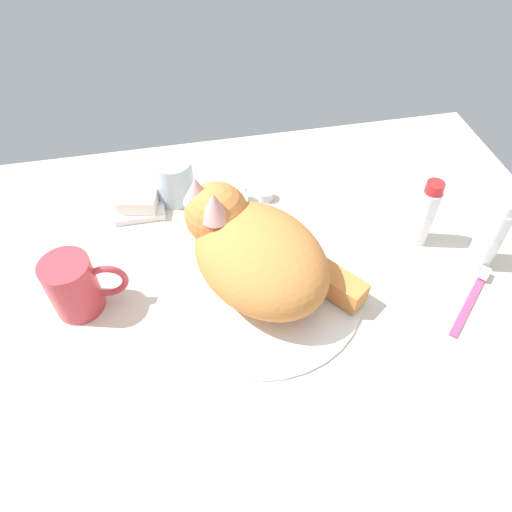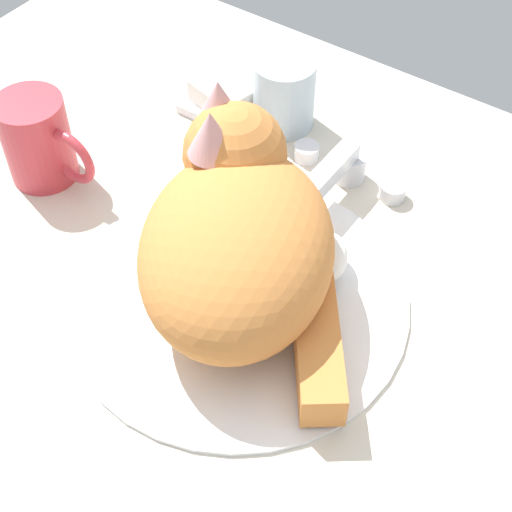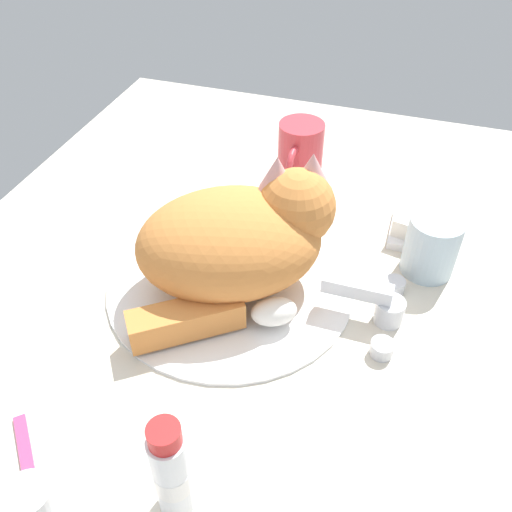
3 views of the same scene
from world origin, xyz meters
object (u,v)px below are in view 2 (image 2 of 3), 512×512
object	(u,v)px
rinse_cup	(284,94)
coffee_mug	(39,141)
soap_bar	(222,95)
cat	(239,233)
faucet	(343,169)

from	to	relation	value
rinse_cup	coffee_mug	bearing A→B (deg)	-126.28
rinse_cup	soap_bar	bearing A→B (deg)	-160.01
coffee_mug	rinse_cup	xyz separation A→B (cm)	(16.29, 22.19, -0.67)
coffee_mug	cat	bearing A→B (deg)	-1.57
coffee_mug	rinse_cup	size ratio (longest dim) A/B	1.39
faucet	coffee_mug	xyz separation A→B (cm)	(-27.29, -17.14, 2.58)
faucet	cat	bearing A→B (deg)	-92.24
faucet	coffee_mug	bearing A→B (deg)	-147.86
coffee_mug	rinse_cup	distance (cm)	27.53
cat	rinse_cup	distance (cm)	25.37
cat	rinse_cup	world-z (taller)	cat
faucet	soap_bar	distance (cm)	18.17
faucet	cat	size ratio (longest dim) A/B	0.48
cat	soap_bar	xyz separation A→B (cm)	(-17.29, 20.37, -5.20)
faucet	cat	distance (cm)	18.70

